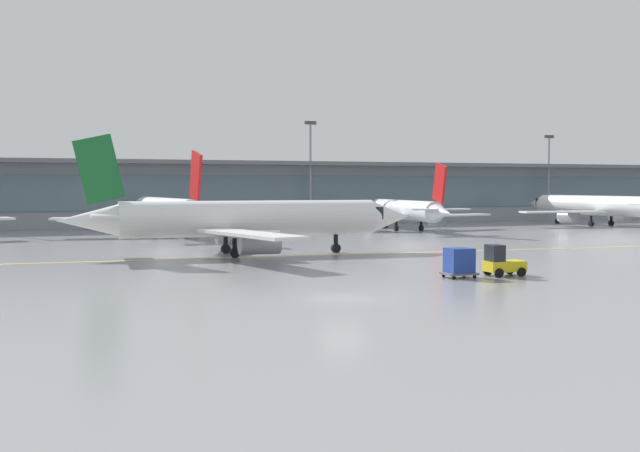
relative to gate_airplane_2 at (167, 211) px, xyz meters
name	(u,v)px	position (x,y,z in m)	size (l,w,h in m)	color
ground_plane	(342,298)	(-0.49, -55.83, -2.93)	(400.00, 400.00, 0.00)	gray
taxiway_centreline_stripe	(257,257)	(2.06, -31.20, -2.93)	(110.00, 0.36, 0.01)	yellow
terminal_concourse	(137,193)	(-0.49, 22.09, 1.98)	(205.53, 11.00, 9.60)	#8C939E
gate_airplane_2	(167,211)	(0.00, 0.00, 0.00)	(27.36, 29.55, 9.78)	silver
gate_airplane_3	(405,211)	(31.43, -1.10, -0.31)	(24.54, 26.45, 8.76)	silver
gate_airplane_4	(595,206)	(63.04, -0.74, -0.03)	(27.15, 29.29, 9.70)	white
taxiing_regional_jet	(246,220)	(1.67, -29.17, 0.13)	(30.85, 28.64, 10.22)	white
baggage_tug	(502,263)	(13.36, -50.18, -2.04)	(2.65, 1.70, 2.10)	yellow
cargo_dolly_lead	(459,262)	(10.17, -50.08, -1.88)	(2.15, 1.67, 1.94)	#595B60
apron_light_mast_2	(310,169)	(24.33, 16.17, 5.57)	(1.80, 0.36, 15.61)	gray
apron_light_mast_3	(548,174)	(67.44, 16.02, 5.00)	(1.80, 0.36, 14.48)	gray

